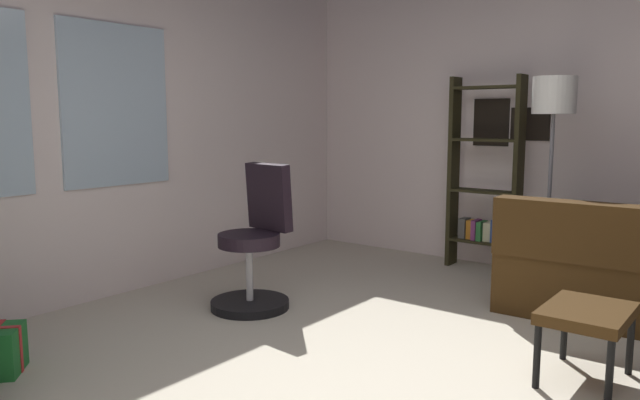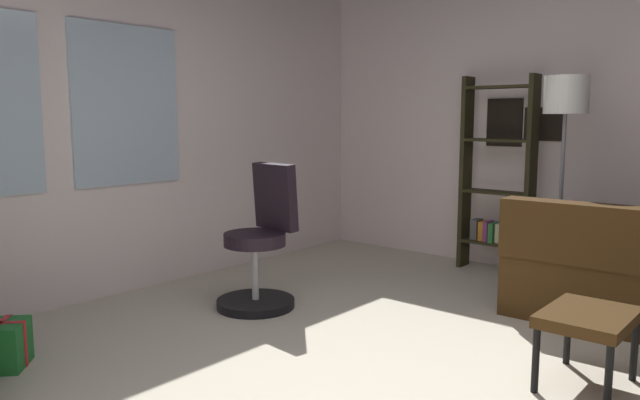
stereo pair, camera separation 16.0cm
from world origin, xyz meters
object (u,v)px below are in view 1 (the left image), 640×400
object	(u,v)px
office_chair	(255,251)
bookshelf	(485,185)
floor_lamp	(553,114)
footstool	(587,318)

from	to	relation	value
office_chair	bookshelf	bearing A→B (deg)	-22.57
office_chair	bookshelf	world-z (taller)	bookshelf
office_chair	floor_lamp	size ratio (longest dim) A/B	0.62
floor_lamp	bookshelf	bearing A→B (deg)	61.25
office_chair	floor_lamp	world-z (taller)	floor_lamp
footstool	office_chair	size ratio (longest dim) A/B	0.51
bookshelf	floor_lamp	distance (m)	0.99
footstool	office_chair	bearing A→B (deg)	93.26
footstool	office_chair	xyz separation A→B (m)	(-0.13, 2.22, 0.07)
bookshelf	floor_lamp	world-z (taller)	bookshelf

